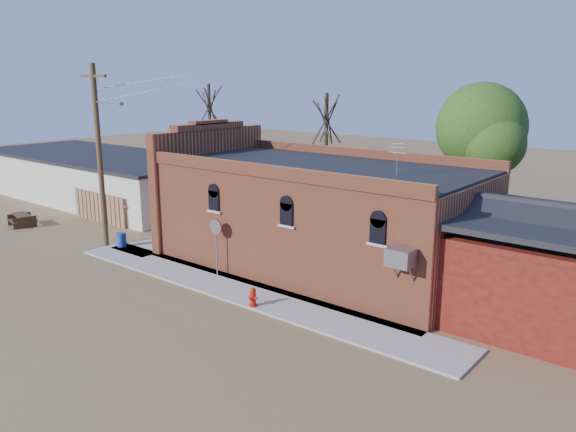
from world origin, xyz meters
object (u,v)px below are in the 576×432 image
Objects in this scene: utility_pole at (100,153)px; picnic_table at (22,218)px; fire_hydrant at (253,297)px; trash_barrel at (122,240)px; stop_sign at (216,232)px; brick_bar at (313,214)px.

utility_pole reaches higher than picnic_table.
fire_hydrant is 1.01× the size of trash_barrel.
stop_sign is at bearing 140.97° from fire_hydrant.
picnic_table is (-15.08, -1.04, -1.52)m from stop_sign.
fire_hydrant reaches higher than trash_barrel.
fire_hydrant is 18.57m from picnic_table.
trash_barrel is at bearing 156.58° from fire_hydrant.
fire_hydrant is at bearing 10.57° from picnic_table.
brick_bar reaches higher than fire_hydrant.
fire_hydrant is at bearing -3.90° from stop_sign.
brick_bar is 4.50m from stop_sign.
trash_barrel is at bearing -155.93° from brick_bar.
fire_hydrant is 0.29× the size of stop_sign.
utility_pole is at bearing -157.42° from stop_sign.
fire_hydrant is 0.38× the size of picnic_table.
trash_barrel is 0.38× the size of picnic_table.
stop_sign reaches higher than picnic_table.
fire_hydrant is (11.15, -1.20, -4.34)m from utility_pole.
trash_barrel is (0.84, 0.30, -4.34)m from utility_pole.
picnic_table is at bearing -174.61° from utility_pole.
stop_sign is at bearing 16.09° from picnic_table.
stop_sign is 1.32× the size of picnic_table.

